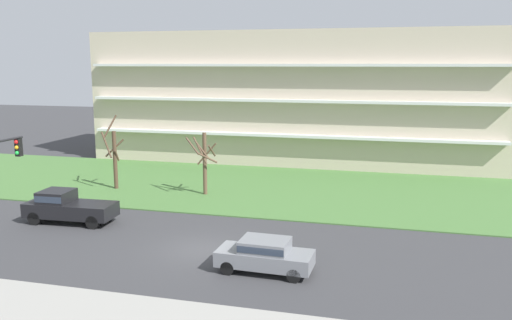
# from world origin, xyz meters

# --- Properties ---
(ground) EXTENTS (160.00, 160.00, 0.00)m
(ground) POSITION_xyz_m (0.00, 0.00, 0.00)
(ground) COLOR #38383A
(grass_lawn_strip) EXTENTS (80.00, 16.00, 0.08)m
(grass_lawn_strip) POSITION_xyz_m (0.00, 14.00, 0.04)
(grass_lawn_strip) COLOR #477238
(grass_lawn_strip) RESTS_ON ground
(apartment_building) EXTENTS (38.86, 12.22, 12.46)m
(apartment_building) POSITION_xyz_m (0.00, 27.63, 6.23)
(apartment_building) COLOR beige
(apartment_building) RESTS_ON ground
(tree_far_left) EXTENTS (1.35, 1.99, 5.64)m
(tree_far_left) POSITION_xyz_m (-11.00, 10.87, 2.57)
(tree_far_left) COLOR #4C3828
(tree_far_left) RESTS_ON ground
(tree_left) EXTENTS (2.46, 2.27, 4.60)m
(tree_left) POSITION_xyz_m (-3.74, 10.79, 2.62)
(tree_left) COLOR brown
(tree_left) RESTS_ON ground
(sedan_gray_near_left) EXTENTS (4.46, 1.95, 1.57)m
(sedan_gray_near_left) POSITION_xyz_m (3.85, -2.00, 0.87)
(sedan_gray_near_left) COLOR slate
(sedan_gray_near_left) RESTS_ON ground
(pickup_black_center_left) EXTENTS (5.48, 2.24, 1.95)m
(pickup_black_center_left) POSITION_xyz_m (-9.51, 2.49, 1.02)
(pickup_black_center_left) COLOR black
(pickup_black_center_left) RESTS_ON ground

